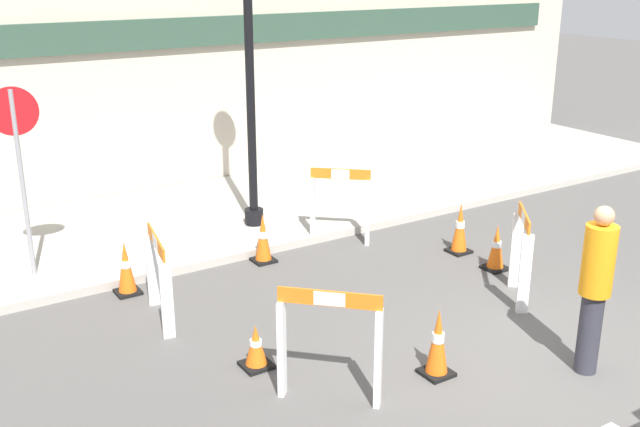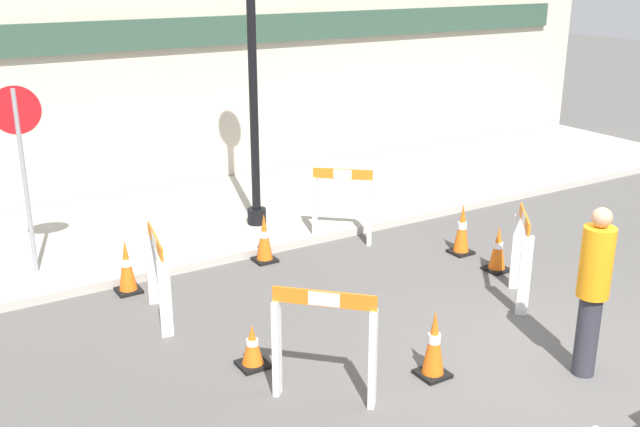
# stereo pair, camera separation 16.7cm
# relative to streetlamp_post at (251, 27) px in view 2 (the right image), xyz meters

# --- Properties ---
(ground_plane) EXTENTS (60.00, 60.00, 0.00)m
(ground_plane) POSITION_rel_streetlamp_post_xyz_m (0.77, -5.48, -3.08)
(ground_plane) COLOR #565451
(sidewalk_slab) EXTENTS (18.00, 3.66, 0.12)m
(sidewalk_slab) POSITION_rel_streetlamp_post_xyz_m (0.77, 0.85, -3.02)
(sidewalk_slab) COLOR #ADA89E
(sidewalk_slab) RESTS_ON ground_plane
(storefront_facade) EXTENTS (18.00, 0.22, 5.50)m
(storefront_facade) POSITION_rel_streetlamp_post_xyz_m (0.77, 2.75, -0.33)
(storefront_facade) COLOR #BCB29E
(storefront_facade) RESTS_ON ground_plane
(streetlamp_post) EXTENTS (0.44, 0.44, 4.57)m
(streetlamp_post) POSITION_rel_streetlamp_post_xyz_m (0.00, 0.00, 0.00)
(streetlamp_post) COLOR black
(streetlamp_post) RESTS_ON sidewalk_slab
(stop_sign) EXTENTS (0.59, 0.14, 2.43)m
(stop_sign) POSITION_rel_streetlamp_post_xyz_m (-3.31, -0.18, -1.34)
(stop_sign) COLOR gray
(stop_sign) RESTS_ON sidewalk_slab
(barricade_0) EXTENTS (0.79, 0.78, 1.13)m
(barricade_0) POSITION_rel_streetlamp_post_xyz_m (-1.60, -4.55, -2.46)
(barricade_0) COLOR white
(barricade_0) RESTS_ON ground_plane
(barricade_1) EXTENTS (0.62, 0.72, 1.14)m
(barricade_1) POSITION_rel_streetlamp_post_xyz_m (1.59, -3.93, -2.47)
(barricade_1) COLOR white
(barricade_1) RESTS_ON ground_plane
(barricade_2) EXTENTS (0.74, 0.68, 1.13)m
(barricade_2) POSITION_rel_streetlamp_post_xyz_m (0.83, -1.13, -2.47)
(barricade_2) COLOR white
(barricade_2) RESTS_ON ground_plane
(barricade_3) EXTENTS (0.31, 0.97, 1.05)m
(barricade_3) POSITION_rel_streetlamp_post_xyz_m (-2.33, -2.11, -2.50)
(barricade_3) COLOR white
(barricade_3) RESTS_ON ground_plane
(traffic_cone_0) EXTENTS (0.30, 0.30, 0.73)m
(traffic_cone_0) POSITION_rel_streetlamp_post_xyz_m (-0.44, -4.75, -2.73)
(traffic_cone_0) COLOR black
(traffic_cone_0) RESTS_ON ground_plane
(traffic_cone_1) EXTENTS (0.30, 0.30, 0.74)m
(traffic_cone_1) POSITION_rel_streetlamp_post_xyz_m (2.05, -2.37, -2.72)
(traffic_cone_1) COLOR black
(traffic_cone_1) RESTS_ON ground_plane
(traffic_cone_2) EXTENTS (0.30, 0.30, 0.70)m
(traffic_cone_2) POSITION_rel_streetlamp_post_xyz_m (-0.48, -1.17, -2.74)
(traffic_cone_2) COLOR black
(traffic_cone_2) RESTS_ON ground_plane
(traffic_cone_3) EXTENTS (0.30, 0.30, 0.70)m
(traffic_cone_3) POSITION_rel_streetlamp_post_xyz_m (-2.42, -1.18, -2.74)
(traffic_cone_3) COLOR black
(traffic_cone_3) RESTS_ON ground_plane
(traffic_cone_4) EXTENTS (0.30, 0.30, 0.63)m
(traffic_cone_4) POSITION_rel_streetlamp_post_xyz_m (2.04, -3.10, -2.78)
(traffic_cone_4) COLOR black
(traffic_cone_4) RESTS_ON ground_plane
(traffic_cone_5) EXTENTS (0.30, 0.30, 0.47)m
(traffic_cone_5) POSITION_rel_streetlamp_post_xyz_m (-1.90, -3.64, -2.86)
(traffic_cone_5) COLOR black
(traffic_cone_5) RESTS_ON ground_plane
(person_worker) EXTENTS (0.41, 0.41, 1.77)m
(person_worker) POSITION_rel_streetlamp_post_xyz_m (0.89, -5.51, -2.12)
(person_worker) COLOR #33333D
(person_worker) RESTS_ON ground_plane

